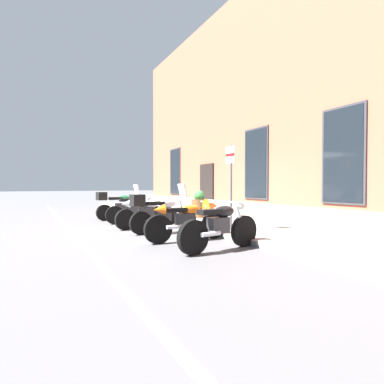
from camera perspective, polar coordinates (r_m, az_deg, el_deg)
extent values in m
plane|color=#4C4C4F|center=(9.36, -1.41, -6.87)|extent=(140.00, 140.00, 0.00)
cube|color=gray|center=(10.08, 5.91, -5.90)|extent=(26.07, 2.87, 0.14)
cube|color=silver|center=(8.41, -21.39, -7.85)|extent=(26.07, 0.12, 0.01)
cube|color=brown|center=(13.61, 23.09, 14.11)|extent=(20.07, 6.56, 8.75)
cube|color=gray|center=(10.90, 12.00, -3.90)|extent=(20.07, 0.10, 0.70)
cube|color=#2D2D33|center=(16.55, -3.21, 3.93)|extent=(1.22, 0.06, 2.52)
cube|color=black|center=(16.54, -3.30, 3.94)|extent=(1.10, 0.03, 2.40)
cube|color=black|center=(13.58, 2.82, 0.52)|extent=(1.10, 0.08, 2.30)
cube|color=#2D2D33|center=(10.90, 12.12, 5.31)|extent=(1.22, 0.06, 2.52)
cube|color=black|center=(10.88, 12.00, 5.32)|extent=(1.10, 0.03, 2.40)
cube|color=#2D2D33|center=(8.65, 26.81, 6.28)|extent=(1.22, 0.06, 2.52)
cube|color=black|center=(8.63, 26.70, 6.29)|extent=(1.10, 0.03, 2.40)
cylinder|color=black|center=(12.25, -9.99, -3.55)|extent=(0.19, 0.62, 0.61)
cylinder|color=black|center=(11.70, -16.35, -3.80)|extent=(0.19, 0.62, 0.61)
cylinder|color=silver|center=(12.19, -10.41, -2.24)|extent=(0.11, 0.34, 0.69)
cube|color=#28282B|center=(11.93, -13.32, -2.82)|extent=(0.27, 0.46, 0.32)
ellipsoid|color=#195633|center=(11.96, -12.67, -1.20)|extent=(0.32, 0.55, 0.24)
cube|color=black|center=(11.82, -14.36, -1.19)|extent=(0.28, 0.50, 0.10)
cylinder|color=silver|center=(12.14, -10.76, -0.36)|extent=(0.62, 0.11, 0.04)
cylinder|color=silver|center=(11.71, -14.46, -3.54)|extent=(0.14, 0.46, 0.09)
cube|color=#B2BCC6|center=(12.16, -10.51, 0.49)|extent=(0.37, 0.19, 0.40)
cube|color=black|center=(11.63, -16.84, -0.75)|extent=(0.40, 0.36, 0.30)
cylinder|color=black|center=(10.93, -7.44, -4.06)|extent=(0.13, 0.63, 0.63)
cylinder|color=black|center=(10.53, -14.49, -4.29)|extent=(0.13, 0.63, 0.63)
cylinder|color=silver|center=(10.87, -7.94, -2.65)|extent=(0.07, 0.33, 0.67)
cube|color=#28282B|center=(10.68, -11.16, -3.23)|extent=(0.23, 0.44, 0.32)
ellipsoid|color=gold|center=(10.70, -10.40, -1.52)|extent=(0.27, 0.52, 0.24)
cube|color=black|center=(10.60, -12.36, -1.50)|extent=(0.23, 0.48, 0.10)
cylinder|color=silver|center=(10.83, -8.34, -0.58)|extent=(0.62, 0.04, 0.04)
cylinder|color=silver|center=(10.49, -12.54, -4.03)|extent=(0.10, 0.45, 0.09)
sphere|color=silver|center=(10.86, -7.94, -0.94)|extent=(0.18, 0.18, 0.18)
cylinder|color=black|center=(9.82, -4.54, -4.66)|extent=(0.21, 0.63, 0.62)
cylinder|color=black|center=(9.09, -12.61, -5.16)|extent=(0.21, 0.63, 0.62)
cylinder|color=silver|center=(9.74, -5.03, -3.29)|extent=(0.12, 0.31, 0.61)
cube|color=#28282B|center=(9.39, -8.69, -3.84)|extent=(0.28, 0.47, 0.32)
ellipsoid|color=silver|center=(9.44, -7.89, -2.28)|extent=(0.34, 0.55, 0.24)
cube|color=black|center=(9.26, -9.94, -2.29)|extent=(0.29, 0.51, 0.10)
cylinder|color=silver|center=(9.68, -5.44, -1.18)|extent=(0.62, 0.13, 0.04)
cylinder|color=silver|center=(9.15, -9.98, -4.79)|extent=(0.16, 0.46, 0.09)
cone|color=silver|center=(9.75, -4.79, -1.75)|extent=(0.41, 0.39, 0.36)
cone|color=silver|center=(9.06, -12.51, -2.25)|extent=(0.28, 0.29, 0.24)
cylinder|color=black|center=(8.75, -1.14, -5.37)|extent=(0.14, 0.63, 0.63)
cylinder|color=black|center=(8.16, -9.68, -5.87)|extent=(0.14, 0.63, 0.63)
cylinder|color=silver|center=(8.67, -1.72, -3.57)|extent=(0.08, 0.33, 0.68)
cube|color=#28282B|center=(8.39, -5.57, -4.42)|extent=(0.24, 0.45, 0.32)
ellipsoid|color=#B7BABF|center=(8.43, -4.65, -2.14)|extent=(0.28, 0.53, 0.24)
cube|color=black|center=(8.27, -7.02, -2.14)|extent=(0.24, 0.49, 0.10)
cylinder|color=silver|center=(8.61, -2.19, -0.94)|extent=(0.62, 0.06, 0.04)
cylinder|color=silver|center=(8.17, -7.12, -5.49)|extent=(0.11, 0.45, 0.09)
cube|color=#B2BCC6|center=(8.63, -1.84, 0.27)|extent=(0.37, 0.16, 0.40)
cube|color=black|center=(8.07, -10.36, -1.53)|extent=(0.37, 0.33, 0.30)
cylinder|color=black|center=(7.51, 4.09, -6.35)|extent=(0.13, 0.66, 0.66)
cylinder|color=black|center=(6.85, -6.48, -7.09)|extent=(0.13, 0.66, 0.66)
cylinder|color=silver|center=(7.43, 3.43, -4.63)|extent=(0.07, 0.30, 0.60)
cube|color=#28282B|center=(7.11, -1.31, -5.32)|extent=(0.22, 0.44, 0.32)
ellipsoid|color=orange|center=(7.15, -0.23, -3.39)|extent=(0.26, 0.52, 0.24)
cube|color=black|center=(6.98, -3.00, -3.42)|extent=(0.22, 0.48, 0.10)
cylinder|color=silver|center=(7.36, 2.91, -1.93)|extent=(0.62, 0.04, 0.04)
cylinder|color=silver|center=(6.89, -3.10, -6.63)|extent=(0.09, 0.45, 0.09)
cone|color=orange|center=(7.44, 3.77, -2.67)|extent=(0.36, 0.34, 0.36)
cone|color=orange|center=(6.81, -6.33, -3.38)|extent=(0.24, 0.26, 0.24)
cylinder|color=black|center=(6.62, 9.86, -7.31)|extent=(0.21, 0.69, 0.68)
cylinder|color=black|center=(5.72, 0.22, -8.64)|extent=(0.21, 0.69, 0.68)
cylinder|color=silver|center=(6.52, 9.25, -5.21)|extent=(0.11, 0.32, 0.63)
cube|color=#28282B|center=(6.09, 5.05, -6.33)|extent=(0.28, 0.47, 0.32)
ellipsoid|color=black|center=(6.16, 6.10, -3.68)|extent=(0.33, 0.55, 0.24)
cube|color=black|center=(5.91, 3.38, -3.79)|extent=(0.28, 0.51, 0.10)
cylinder|color=silver|center=(6.43, 8.77, -1.97)|extent=(0.62, 0.12, 0.04)
cylinder|color=silver|center=(5.83, 3.60, -7.97)|extent=(0.15, 0.46, 0.09)
sphere|color=silver|center=(6.49, 9.26, -2.56)|extent=(0.18, 0.18, 0.18)
cylinder|color=#4C4C51|center=(7.96, 7.43, 0.77)|extent=(0.06, 0.06, 2.24)
cube|color=white|center=(7.99, 7.33, 7.03)|extent=(0.36, 0.03, 0.44)
cube|color=red|center=(7.98, 7.24, 7.04)|extent=(0.36, 0.01, 0.08)
cylinder|color=brown|center=(11.20, 1.37, -3.11)|extent=(0.60, 0.60, 0.67)
cylinder|color=black|center=(11.20, 1.37, -3.11)|extent=(0.63, 0.63, 0.04)
sphere|color=#28602D|center=(11.17, 1.37, -0.68)|extent=(0.40, 0.40, 0.40)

